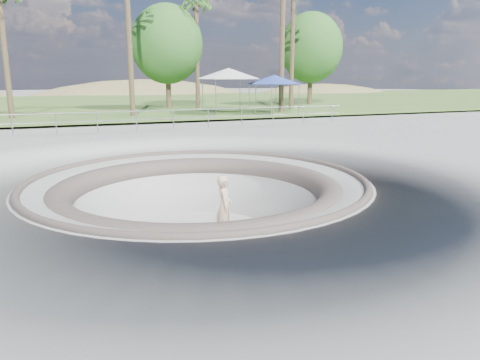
% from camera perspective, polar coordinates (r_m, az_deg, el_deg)
% --- Properties ---
extents(ground, '(180.00, 180.00, 0.00)m').
position_cam_1_polar(ground, '(14.13, -5.21, -0.04)').
color(ground, gray).
rests_on(ground, ground).
extents(skate_bowl, '(14.00, 14.00, 4.10)m').
position_cam_1_polar(skate_bowl, '(14.65, -5.06, -7.02)').
color(skate_bowl, gray).
rests_on(skate_bowl, ground).
extents(grass_strip, '(180.00, 36.00, 0.12)m').
position_cam_1_polar(grass_strip, '(47.52, -16.44, 8.89)').
color(grass_strip, '#3A6327').
rests_on(grass_strip, ground).
extents(distant_hills, '(103.20, 45.00, 28.60)m').
position_cam_1_polar(distant_hills, '(71.57, -14.55, 4.36)').
color(distant_hills, olive).
rests_on(distant_hills, ground).
extents(safety_railing, '(25.00, 0.06, 1.03)m').
position_cam_1_polar(safety_railing, '(25.67, -12.52, 7.12)').
color(safety_railing, gray).
rests_on(safety_railing, ground).
extents(skateboard, '(0.74, 0.24, 0.08)m').
position_cam_1_polar(skateboard, '(14.68, -1.89, -6.98)').
color(skateboard, brown).
rests_on(skateboard, ground).
extents(skater, '(0.65, 0.81, 1.93)m').
position_cam_1_polar(skater, '(14.38, -1.92, -3.30)').
color(skater, '#DAB58D').
rests_on(skater, skateboard).
extents(canopy_white, '(6.36, 6.36, 3.21)m').
position_cam_1_polar(canopy_white, '(34.48, -1.42, 12.84)').
color(canopy_white, gray).
rests_on(canopy_white, ground).
extents(canopy_blue, '(5.22, 5.22, 2.74)m').
position_cam_1_polar(canopy_blue, '(34.46, 4.18, 12.11)').
color(canopy_blue, gray).
rests_on(canopy_blue, ground).
extents(palm_d, '(2.60, 2.60, 9.69)m').
position_cam_1_polar(palm_d, '(39.85, -5.39, 20.64)').
color(palm_d, brown).
rests_on(palm_d, ground).
extents(bushy_tree_mid, '(5.86, 5.33, 8.45)m').
position_cam_1_polar(bushy_tree_mid, '(39.99, -8.89, 16.03)').
color(bushy_tree_mid, brown).
rests_on(bushy_tree_mid, ground).
extents(bushy_tree_right, '(5.83, 5.30, 8.40)m').
position_cam_1_polar(bushy_tree_right, '(44.85, 8.67, 15.65)').
color(bushy_tree_right, brown).
rests_on(bushy_tree_right, ground).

